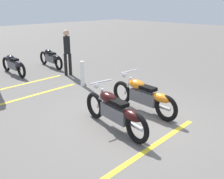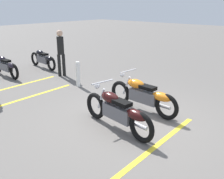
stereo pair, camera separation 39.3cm
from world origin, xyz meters
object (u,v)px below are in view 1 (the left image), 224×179
(bollard_post, at_px, (82,74))
(motorcycle_dark_foreground, at_px, (116,111))
(motorcycle_bright_foreground, at_px, (144,96))
(motorcycle_row_left, at_px, (14,64))
(bystander_near_row, at_px, (67,50))
(motorcycle_row_far_left, at_px, (51,58))

(bollard_post, bearing_deg, motorcycle_dark_foreground, 153.63)
(motorcycle_bright_foreground, distance_m, bollard_post, 2.98)
(motorcycle_bright_foreground, distance_m, motorcycle_row_left, 6.13)
(motorcycle_bright_foreground, height_order, motorcycle_row_left, motorcycle_bright_foreground)
(bystander_near_row, relative_size, bollard_post, 2.05)
(motorcycle_dark_foreground, bearing_deg, bystander_near_row, -16.09)
(bystander_near_row, bearing_deg, motorcycle_row_far_left, 25.79)
(bystander_near_row, height_order, bollard_post, bystander_near_row)
(motorcycle_row_left, distance_m, bystander_near_row, 2.27)
(motorcycle_bright_foreground, relative_size, motorcycle_dark_foreground, 1.00)
(motorcycle_bright_foreground, distance_m, motorcycle_dark_foreground, 1.28)
(bystander_near_row, bearing_deg, motorcycle_bright_foreground, -155.01)
(motorcycle_row_left, bearing_deg, motorcycle_bright_foreground, -171.90)
(motorcycle_dark_foreground, xyz_separation_m, bystander_near_row, (4.68, -2.04, 0.54))
(motorcycle_dark_foreground, relative_size, bystander_near_row, 1.23)
(motorcycle_dark_foreground, xyz_separation_m, bollard_post, (3.15, -1.56, -0.02))
(motorcycle_dark_foreground, distance_m, motorcycle_row_left, 6.29)
(motorcycle_row_left, relative_size, bystander_near_row, 1.15)
(motorcycle_row_left, bearing_deg, motorcycle_row_far_left, -87.04)
(bystander_near_row, bearing_deg, bollard_post, -162.63)
(motorcycle_bright_foreground, relative_size, bollard_post, 2.54)
(motorcycle_dark_foreground, xyz_separation_m, motorcycle_row_left, (6.27, -0.53, -0.04))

